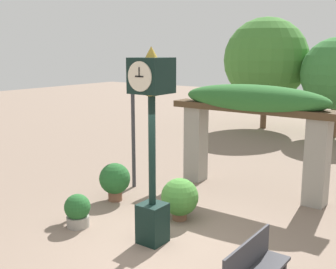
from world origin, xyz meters
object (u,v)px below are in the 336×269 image
(potted_plant_near_left, at_px, (115,180))
(lamp_post, at_px, (133,99))
(pedestal_clock, at_px, (152,137))
(potted_plant_far_left, at_px, (78,210))
(potted_plant_near_right, at_px, (180,198))

(potted_plant_near_left, bearing_deg, lamp_post, 106.34)
(pedestal_clock, xyz_separation_m, potted_plant_far_left, (-1.72, -0.35, -1.72))
(potted_plant_near_left, relative_size, potted_plant_far_left, 1.33)
(lamp_post, bearing_deg, pedestal_clock, -43.32)
(potted_plant_near_right, bearing_deg, potted_plant_far_left, -133.92)
(pedestal_clock, bearing_deg, potted_plant_near_left, 149.75)
(potted_plant_near_left, bearing_deg, potted_plant_near_right, -1.38)
(pedestal_clock, height_order, lamp_post, pedestal_clock)
(potted_plant_near_right, xyz_separation_m, lamp_post, (-2.28, 1.13, 1.89))
(pedestal_clock, bearing_deg, potted_plant_far_left, -168.59)
(potted_plant_near_left, distance_m, lamp_post, 2.18)
(potted_plant_near_left, xyz_separation_m, lamp_post, (-0.32, 1.08, 1.87))
(potted_plant_near_right, relative_size, lamp_post, 0.28)
(potted_plant_near_right, height_order, lamp_post, lamp_post)
(lamp_post, bearing_deg, potted_plant_near_right, -26.34)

